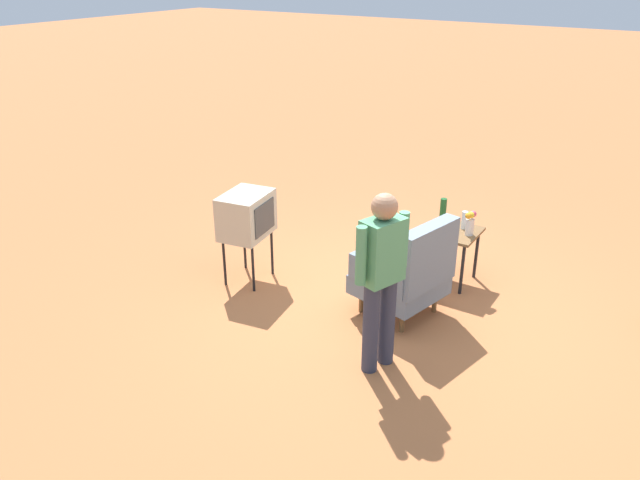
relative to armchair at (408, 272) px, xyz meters
The scene contains 9 objects.
ground_plane 0.52m from the armchair, 74.57° to the right, with size 60.00×60.00×0.00m, color #B76B3D.
armchair is the anchor object (origin of this frame).
side_table 0.95m from the armchair, behind, with size 0.56×0.56×0.61m.
tv_on_stand 1.86m from the armchair, 82.62° to the right, with size 0.66×0.53×1.03m.
person_standing 1.02m from the armchair, ahead, with size 0.54×0.32×1.64m.
soda_can_red 0.86m from the armchair, behind, with size 0.07×0.07×0.12m, color red.
bottle_wine_green 1.04m from the armchair, behind, with size 0.07×0.07×0.32m, color #1E5623.
bottle_short_clear 1.09m from the armchair, behind, with size 0.06×0.06×0.20m, color silver.
flower_vase 1.01m from the armchair, 163.33° to the left, with size 0.15×0.10×0.27m.
Camera 1 is at (4.99, 2.30, 3.34)m, focal length 34.61 mm.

